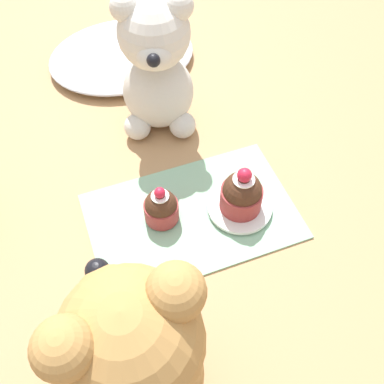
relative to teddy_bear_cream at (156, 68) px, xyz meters
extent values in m
plane|color=tan|center=(-0.02, -0.19, -0.10)|extent=(4.00, 4.00, 0.00)
cube|color=#8EBC99|center=(-0.02, -0.19, -0.10)|extent=(0.27, 0.17, 0.01)
ellipsoid|color=silver|center=(-0.02, 0.17, -0.09)|extent=(0.25, 0.21, 0.03)
ellipsoid|color=silver|center=(0.00, 0.00, -0.04)|extent=(0.13, 0.12, 0.12)
sphere|color=silver|center=(0.00, 0.00, 0.05)|extent=(0.10, 0.10, 0.10)
ellipsoid|color=silver|center=(-0.01, -0.03, 0.05)|extent=(0.06, 0.05, 0.04)
sphere|color=black|center=(-0.02, -0.05, 0.05)|extent=(0.02, 0.02, 0.02)
sphere|color=silver|center=(-0.03, 0.01, 0.09)|extent=(0.04, 0.04, 0.04)
sphere|color=silver|center=(0.03, -0.01, 0.09)|extent=(0.04, 0.04, 0.04)
sphere|color=silver|center=(-0.04, -0.02, -0.08)|extent=(0.04, 0.04, 0.04)
sphere|color=silver|center=(0.02, -0.04, -0.08)|extent=(0.04, 0.04, 0.04)
ellipsoid|color=#B78447|center=(-0.14, -0.38, -0.04)|extent=(0.13, 0.12, 0.13)
sphere|color=#B78447|center=(-0.14, -0.38, 0.07)|extent=(0.11, 0.11, 0.11)
ellipsoid|color=#B78447|center=(-0.14, -0.34, 0.07)|extent=(0.06, 0.05, 0.04)
sphere|color=black|center=(-0.15, -0.32, 0.07)|extent=(0.02, 0.02, 0.02)
sphere|color=#B78447|center=(-0.10, -0.37, 0.12)|extent=(0.04, 0.04, 0.04)
sphere|color=#B78447|center=(-0.18, -0.38, 0.12)|extent=(0.04, 0.04, 0.04)
sphere|color=#B78447|center=(-0.10, -0.34, -0.08)|extent=(0.05, 0.05, 0.05)
sphere|color=#B78447|center=(-0.18, -0.35, -0.08)|extent=(0.05, 0.05, 0.05)
cylinder|color=#993333|center=(-0.05, -0.17, -0.08)|extent=(0.05, 0.05, 0.03)
sphere|color=#472819|center=(-0.05, -0.17, -0.07)|extent=(0.04, 0.04, 0.04)
cylinder|color=white|center=(-0.05, -0.17, -0.05)|extent=(0.02, 0.02, 0.00)
sphere|color=red|center=(-0.05, -0.17, -0.04)|extent=(0.01, 0.01, 0.01)
cylinder|color=white|center=(0.05, -0.20, -0.10)|extent=(0.09, 0.09, 0.01)
cylinder|color=#993333|center=(0.05, -0.20, -0.08)|extent=(0.06, 0.06, 0.03)
sphere|color=#472819|center=(0.05, -0.20, -0.06)|extent=(0.05, 0.05, 0.05)
cylinder|color=white|center=(0.05, -0.20, -0.04)|extent=(0.03, 0.03, 0.00)
sphere|color=red|center=(0.05, -0.20, -0.03)|extent=(0.02, 0.02, 0.02)
camera|label=1|loc=(-0.13, -0.49, 0.40)|focal=42.00mm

